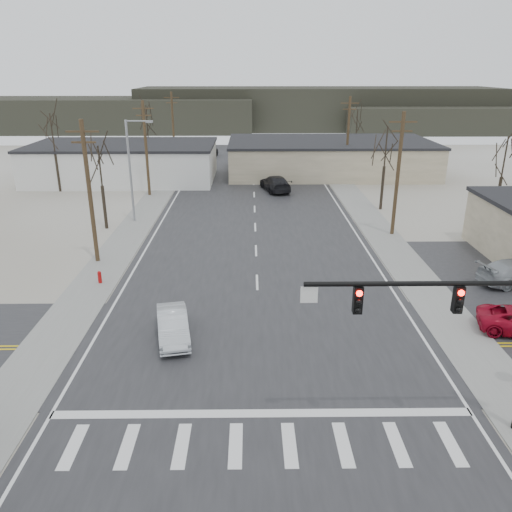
{
  "coord_description": "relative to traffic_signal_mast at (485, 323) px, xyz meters",
  "views": [
    {
      "loc": [
        -0.42,
        -21.8,
        13.14
      ],
      "look_at": [
        -0.09,
        6.07,
        2.6
      ],
      "focal_mm": 35.0,
      "sensor_mm": 36.0,
      "label": 1
    }
  ],
  "objects": [
    {
      "name": "building_left_far",
      "position": [
        -23.89,
        46.2,
        -2.42
      ],
      "size": [
        22.3,
        12.3,
        4.5
      ],
      "color": "silver",
      "rests_on": "ground"
    },
    {
      "name": "tree_right_mid",
      "position": [
        4.61,
        32.2,
        1.26
      ],
      "size": [
        3.74,
        3.74,
        8.33
      ],
      "color": "#30281D",
      "rests_on": "ground"
    },
    {
      "name": "ground",
      "position": [
        -7.89,
        6.2,
        -4.67
      ],
      "size": [
        140.0,
        140.0,
        0.0
      ],
      "primitive_type": "plane",
      "color": "silver",
      "rests_on": "ground"
    },
    {
      "name": "main_road",
      "position": [
        -7.89,
        21.2,
        -4.65
      ],
      "size": [
        18.0,
        110.0,
        0.05
      ],
      "primitive_type": "cube",
      "color": "#262628",
      "rests_on": "ground"
    },
    {
      "name": "traffic_signal_mast",
      "position": [
        0.0,
        0.0,
        0.0
      ],
      "size": [
        8.95,
        0.43,
        7.2
      ],
      "color": "black",
      "rests_on": "ground"
    },
    {
      "name": "sedan_crossing",
      "position": [
        -12.32,
        7.1,
        -3.91
      ],
      "size": [
        2.35,
        4.55,
        1.43
      ],
      "primitive_type": "imported",
      "rotation": [
        0.0,
        0.0,
        0.2
      ],
      "color": "#B2B7BD",
      "rests_on": "main_road"
    },
    {
      "name": "upole_left_b",
      "position": [
        -19.39,
        18.2,
        0.55
      ],
      "size": [
        2.2,
        0.3,
        10.0
      ],
      "color": "#463220",
      "rests_on": "ground"
    },
    {
      "name": "fire_hydrant",
      "position": [
        -18.09,
        14.2,
        -4.22
      ],
      "size": [
        0.24,
        0.24,
        0.87
      ],
      "color": "#A50C0C",
      "rests_on": "ground"
    },
    {
      "name": "cross_road",
      "position": [
        -7.89,
        6.2,
        -4.65
      ],
      "size": [
        90.0,
        10.0,
        0.04
      ],
      "primitive_type": "cube",
      "color": "#262628",
      "rests_on": "ground"
    },
    {
      "name": "upole_right_a",
      "position": [
        3.61,
        24.2,
        0.55
      ],
      "size": [
        2.2,
        0.3,
        10.0
      ],
      "color": "#463220",
      "rests_on": "ground"
    },
    {
      "name": "tree_left_far",
      "position": [
        -21.89,
        52.2,
        1.61
      ],
      "size": [
        3.96,
        3.96,
        8.82
      ],
      "color": "#30281D",
      "rests_on": "ground"
    },
    {
      "name": "streetlight_main",
      "position": [
        -18.69,
        28.2,
        0.41
      ],
      "size": [
        2.4,
        0.25,
        9.0
      ],
      "color": "gray",
      "rests_on": "ground"
    },
    {
      "name": "upole_left_d",
      "position": [
        -19.39,
        58.2,
        0.55
      ],
      "size": [
        2.2,
        0.3,
        10.0
      ],
      "color": "#463220",
      "rests_on": "ground"
    },
    {
      "name": "sidewalk_right",
      "position": [
        2.71,
        26.2,
        -4.64
      ],
      "size": [
        3.0,
        90.0,
        0.06
      ],
      "primitive_type": "cube",
      "color": "gray",
      "rests_on": "ground"
    },
    {
      "name": "upole_right_b",
      "position": [
        3.61,
        46.2,
        0.55
      ],
      "size": [
        2.2,
        0.3,
        10.0
      ],
      "color": "#463220",
      "rests_on": "ground"
    },
    {
      "name": "building_right_far",
      "position": [
        2.11,
        50.2,
        -2.52
      ],
      "size": [
        26.3,
        14.3,
        4.3
      ],
      "color": "#C5B697",
      "rests_on": "ground"
    },
    {
      "name": "hill_center",
      "position": [
        7.11,
        102.2,
        -0.17
      ],
      "size": [
        80.0,
        18.0,
        9.0
      ],
      "primitive_type": "cube",
      "color": "#333026",
      "rests_on": "ground"
    },
    {
      "name": "tree_left_near",
      "position": [
        -20.89,
        26.2,
        0.55
      ],
      "size": [
        3.3,
        3.3,
        7.35
      ],
      "color": "#30281D",
      "rests_on": "ground"
    },
    {
      "name": "hill_left",
      "position": [
        -42.89,
        98.2,
        -1.17
      ],
      "size": [
        70.0,
        18.0,
        7.0
      ],
      "primitive_type": "cube",
      "color": "#333026",
      "rests_on": "ground"
    },
    {
      "name": "hill_right",
      "position": [
        42.11,
        96.2,
        -1.92
      ],
      "size": [
        60.0,
        18.0,
        5.5
      ],
      "primitive_type": "cube",
      "color": "#333026",
      "rests_on": "ground"
    },
    {
      "name": "car_far_a",
      "position": [
        -5.48,
        40.06,
        -3.77
      ],
      "size": [
        3.74,
        6.29,
        1.71
      ],
      "primitive_type": "imported",
      "rotation": [
        0.0,
        0.0,
        3.39
      ],
      "color": "black",
      "rests_on": "main_road"
    },
    {
      "name": "car_far_b",
      "position": [
        -14.55,
        63.31,
        -3.93
      ],
      "size": [
        2.54,
        4.38,
        1.4
      ],
      "primitive_type": "imported",
      "rotation": [
        0.0,
        0.0,
        -0.23
      ],
      "color": "black",
      "rests_on": "main_road"
    },
    {
      "name": "tree_left_mid",
      "position": [
        -29.89,
        40.2,
        1.61
      ],
      "size": [
        3.96,
        3.96,
        8.82
      ],
      "color": "#30281D",
      "rests_on": "ground"
    },
    {
      "name": "upole_left_c",
      "position": [
        -19.39,
        38.2,
        0.55
      ],
      "size": [
        2.2,
        0.3,
        10.0
      ],
      "color": "#463220",
      "rests_on": "ground"
    },
    {
      "name": "tree_right_far",
      "position": [
        7.11,
        58.2,
        0.91
      ],
      "size": [
        3.52,
        3.52,
        7.84
      ],
      "color": "#30281D",
      "rests_on": "ground"
    },
    {
      "name": "tree_lot",
      "position": [
        14.11,
        28.2,
        0.91
      ],
      "size": [
        3.52,
        3.52,
        7.84
      ],
      "color": "#30281D",
      "rests_on": "ground"
    },
    {
      "name": "sidewalk_left",
      "position": [
        -18.49,
        26.2,
        -4.64
      ],
      "size": [
        3.0,
        90.0,
        0.06
      ],
      "primitive_type": "cube",
      "color": "gray",
      "rests_on": "ground"
    }
  ]
}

